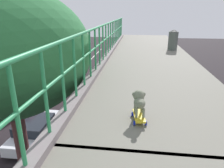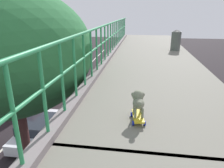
% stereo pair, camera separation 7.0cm
% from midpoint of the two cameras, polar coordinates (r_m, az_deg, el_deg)
% --- Properties ---
extents(car_white_fifth, '(1.93, 4.25, 1.30)m').
position_cam_midpoint_polar(car_white_fifth, '(12.84, -19.34, -11.54)').
color(car_white_fifth, white).
rests_on(car_white_fifth, ground).
extents(city_bus, '(2.59, 11.57, 3.44)m').
position_cam_midpoint_polar(city_bus, '(21.19, -17.30, 4.76)').
color(city_bus, red).
rests_on(city_bus, ground).
extents(roadside_tree_mid, '(4.23, 4.23, 7.68)m').
position_cam_midpoint_polar(roadside_tree_mid, '(5.78, -26.59, 7.65)').
color(roadside_tree_mid, brown).
rests_on(roadside_tree_mid, ground).
extents(toy_skateboard, '(0.23, 0.43, 0.09)m').
position_cam_midpoint_polar(toy_skateboard, '(3.08, 7.87, -8.95)').
color(toy_skateboard, gold).
rests_on(toy_skateboard, overpass_deck).
extents(small_dog, '(0.21, 0.37, 0.35)m').
position_cam_midpoint_polar(small_dog, '(3.02, 7.98, -4.46)').
color(small_dog, slate).
rests_on(small_dog, toy_skateboard).
extents(litter_bin, '(0.39, 0.39, 0.83)m').
position_cam_midpoint_polar(litter_bin, '(9.00, 17.59, 11.63)').
color(litter_bin, '#4F5450').
rests_on(litter_bin, overpass_deck).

